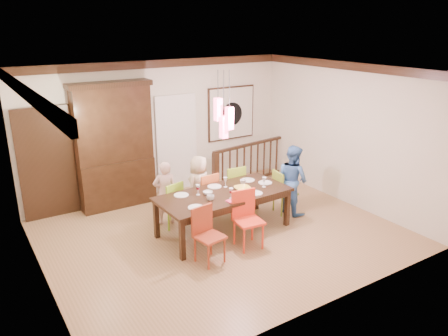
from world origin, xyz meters
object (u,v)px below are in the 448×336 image
person_far_left (165,193)px  china_hutch (114,146)px  chair_far_left (169,201)px  balustrade (251,162)px  person_far_mid (199,186)px  person_end_right (292,179)px  dining_table (224,197)px  chair_end_right (285,189)px

person_far_left → china_hutch: bearing=-54.7°
chair_far_left → person_far_left: 0.18m
balustrade → person_far_mid: person_far_mid is taller
china_hutch → person_far_mid: bearing=-49.5°
person_far_left → balustrade: bearing=-144.1°
person_end_right → person_far_left: bearing=66.1°
person_far_left → person_end_right: 2.50m
balustrade → person_far_mid: bearing=-160.1°
dining_table → china_hutch: size_ratio=0.95×
chair_far_left → person_far_mid: 0.71m
person_end_right → balustrade: bearing=-13.5°
chair_far_left → person_far_mid: bearing=172.3°
chair_far_left → china_hutch: china_hutch is taller
chair_end_right → dining_table: bearing=101.2°
dining_table → person_far_mid: (-0.03, 0.84, -0.07)m
chair_far_left → person_far_mid: person_far_mid is taller
china_hutch → balustrade: china_hutch is taller
chair_far_left → chair_end_right: 2.32m
chair_far_left → person_end_right: bearing=146.8°
dining_table → person_end_right: bearing=-2.3°
dining_table → chair_far_left: 1.06m
chair_end_right → china_hutch: 3.53m
person_far_mid → person_end_right: bearing=132.3°
chair_end_right → person_end_right: size_ratio=0.63×
dining_table → person_far_left: 1.15m
balustrade → china_hutch: bearing=166.3°
dining_table → person_far_left: size_ratio=1.99×
balustrade → chair_end_right: bearing=-111.9°
china_hutch → chair_end_right: bearing=-38.7°
dining_table → person_far_mid: 0.84m
person_end_right → chair_end_right: bearing=58.0°
balustrade → person_far_left: person_far_left is taller
chair_end_right → person_far_mid: bearing=71.6°
balustrade → person_far_left: size_ratio=1.87×
chair_far_left → person_far_mid: size_ratio=0.72×
china_hutch → person_far_left: china_hutch is taller
chair_far_left → chair_end_right: (2.21, -0.69, -0.00)m
chair_far_left → dining_table: bearing=119.1°
person_far_left → person_far_mid: person_far_left is taller
person_end_right → person_far_mid: bearing=59.5°
chair_end_right → person_far_left: bearing=78.5°
balustrade → dining_table: bearing=-143.7°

